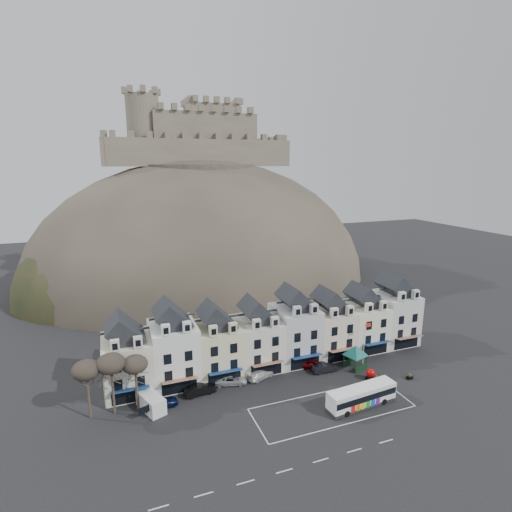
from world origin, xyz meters
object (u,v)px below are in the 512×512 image
Objects in this scene: red_buoy at (371,374)px; flagpole at (365,340)px; car_black at (200,389)px; car_charcoal at (325,368)px; car_white at (260,374)px; car_navy at (161,403)px; car_maroon at (313,363)px; white_van at (151,402)px; bus at (362,396)px; car_silver at (231,380)px; bus_shelter at (356,351)px.

flagpole is at bearing 67.65° from red_buoy.
car_black is 20.28m from car_charcoal.
car_navy is at bearing 78.95° from car_white.
car_white is (15.61, 2.50, -0.09)m from car_navy.
flagpole is 1.70× the size of car_maroon.
white_van reaches higher than car_navy.
bus is 2.28× the size of car_black.
car_white is at bearing -13.11° from white_van.
car_navy reaches higher than car_maroon.
red_buoy reaches higher than car_white.
red_buoy is at bearing -92.81° from car_silver.
car_maroon reaches higher than car_charcoal.
car_navy is at bearing 119.84° from car_maroon.
flagpole reaches higher than bus.
flagpole is 18.15m from car_white.
car_charcoal is at bearing 178.91° from flagpole.
car_black reaches higher than car_white.
bus_shelter is at bearing -98.96° from car_black.
car_silver is at bearing 174.90° from flagpole.
car_navy is 0.94× the size of car_silver.
white_van reaches higher than car_silver.
white_van is at bearing 115.96° from car_silver.
bus reaches higher than car_navy.
car_silver is at bearing -9.96° from white_van.
bus is at bearing -123.68° from car_black.
car_maroon is 2.22m from car_charcoal.
car_white is at bearing 114.08° from car_maroon.
bus is at bearing -126.80° from flagpole.
car_white is at bearing -89.38° from car_black.
flagpole reaches higher than car_charcoal.
car_white is (4.82, 0.00, 0.00)m from car_silver.
bus_shelter is 2.45m from flagpole.
bus_shelter is at bearing 55.49° from bus.
red_buoy is at bearing -28.36° from white_van.
car_white reaches higher than car_silver.
car_white is (-15.82, 6.51, -0.23)m from red_buoy.
red_buoy is 0.34× the size of white_van.
white_van is (-34.60, -0.40, -3.18)m from flagpole.
bus is 1.97× the size of white_van.
flagpole is 1.77× the size of car_charcoal.
bus_shelter is 1.13× the size of white_van.
bus_shelter is 32.61m from white_van.
bus_shelter is 1.26× the size of car_white.
car_charcoal is at bearing 84.82° from bus.
car_navy is at bearing 98.05° from car_black.
car_navy is (-25.93, 9.32, -0.83)m from bus.
bus_shelter is at bearing -82.39° from car_silver.
car_silver is 15.33m from car_charcoal.
car_black is at bearing -10.66° from white_van.
red_buoy is (0.19, -3.97, -2.15)m from bus_shelter.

